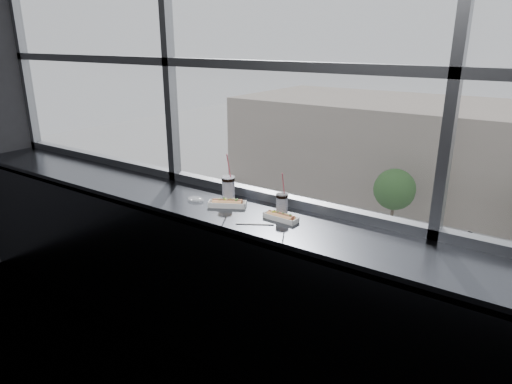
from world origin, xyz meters
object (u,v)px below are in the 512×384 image
Objects in this scene: soda_cup_left at (228,188)px; tree_left at (395,189)px; soda_cup_right at (282,204)px; wrapper at (196,199)px; car_near_a at (234,263)px; loose_straw at (255,224)px; car_near_b at (293,282)px; car_far_b at (506,268)px; pedestrian_b at (468,241)px; hotdog_tray_left at (227,203)px; hotdog_tray_right at (281,217)px.

soda_cup_left is 30.54m from tree_left.
soda_cup_left is 0.45m from soda_cup_right.
wrapper is 0.02× the size of car_near_a.
loose_straw reaches higher than car_near_a.
car_near_b is 0.95× the size of car_far_b.
pedestrian_b is at bearing 47.11° from car_far_b.
pedestrian_b is at bearing 95.44° from soda_cup_right.
loose_straw reaches higher than pedestrian_b.
soda_cup_left reaches higher than loose_straw.
hotdog_tray_left is at bearing 8.11° from wrapper.
soda_cup_right is at bearing -3.59° from soda_cup_left.
soda_cup_right reaches higher than car_far_b.
pedestrian_b is (-2.58, 27.15, -11.22)m from soda_cup_right.
soda_cup_right reaches higher than car_near_b.
car_near_b is 1.24× the size of tree_left.
wrapper is 0.06× the size of pedestrian_b.
car_far_b is at bearing 61.24° from hotdog_tray_left.
pedestrian_b is at bearing -23.64° from car_near_b.
hotdog_tray_left is 0.12m from soda_cup_left.
car_far_b is 9.02m from tree_left.
soda_cup_right is 1.27× the size of loose_straw.
hotdog_tray_right is at bearing 28.88° from loose_straw.
hotdog_tray_right is 23.61m from car_near_a.
car_near_b is at bearing 90.04° from hotdog_tray_left.
soda_cup_right is at bearing -172.89° from car_far_b.
pedestrian_b is at bearing 64.94° from loose_straw.
hotdog_tray_right is 0.04× the size of car_near_b.
hotdog_tray_right is 21.71m from car_near_b.
soda_cup_right is 0.05× the size of car_near_a.
hotdog_tray_left reaches higher than hotdog_tray_right.
wrapper reaches higher than loose_straw.
hotdog_tray_left is 0.89× the size of soda_cup_right.
hotdog_tray_left is 2.30× the size of wrapper.
hotdog_tray_right is 0.09m from soda_cup_right.
car_far_b reaches higher than car_near_b.
pedestrian_b is at bearing 94.08° from wrapper.
car_near_a is at bearing 127.78° from soda_cup_left.
soda_cup_left is at bearing -175.49° from pedestrian_b.
wrapper is 0.02× the size of tree_left.
wrapper is 30.58m from tree_left.
soda_cup_left is 29.43m from pedestrian_b.
pedestrian_b is (6.50, 10.93, -0.04)m from car_near_b.
wrapper is (-0.64, -0.09, -0.07)m from soda_cup_right.
pedestrian_b is (-1.94, 27.24, -11.15)m from wrapper.
hotdog_tray_left is 0.06× the size of tree_left.
wrapper is at bearing 160.03° from hotdog_tray_left.
pedestrian_b is (-2.19, 27.20, -11.16)m from hotdog_tray_left.
car_near_b is (-9.02, 16.42, -11.09)m from loose_straw.
soda_cup_right is at bearing -20.13° from hotdog_tray_left.
loose_straw is 2.04× the size of wrapper.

